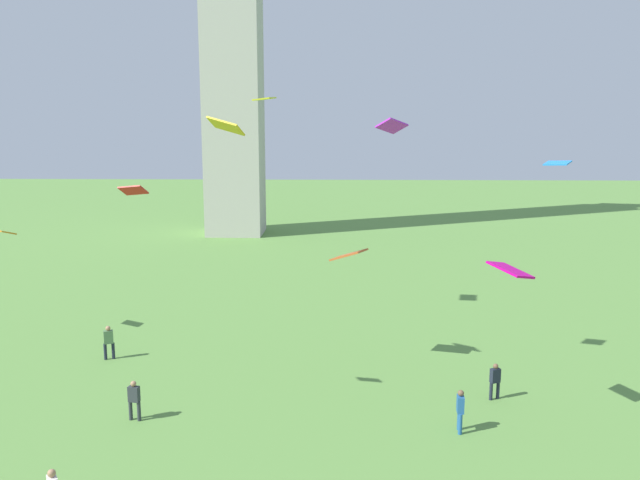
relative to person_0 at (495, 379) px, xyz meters
The scene contains 12 objects.
person_0 is the anchor object (origin of this frame).
person_1 14.94m from the person_0, behind, with size 0.50×0.33×1.65m.
person_2 18.58m from the person_0, 166.67° to the left, with size 0.51×0.40×1.72m.
person_3 3.67m from the person_0, 123.36° to the right, with size 0.28×0.52×1.69m.
kite_flying_0 26.20m from the person_0, 163.42° to the left, with size 1.62×1.43×0.41m.
kite_flying_1 5.60m from the person_0, 93.66° to the right, with size 1.76×1.91×0.57m.
kite_flying_2 19.20m from the person_0, 136.18° to the left, with size 1.23×1.59×0.24m.
kite_flying_3 12.75m from the person_0, 60.14° to the left, with size 1.51×1.43×0.27m.
kite_flying_4 16.76m from the person_0, behind, with size 1.10×0.80×0.48m.
kite_flying_5 8.57m from the person_0, 149.28° to the left, with size 1.87×1.68×0.62m.
kite_flying_6 11.69m from the person_0, 153.34° to the left, with size 1.49×1.39×0.73m.
kite_flying_7 15.63m from the person_0, behind, with size 1.57×1.40×0.85m.
Camera 1 is at (3.43, -9.64, 11.83)m, focal length 37.33 mm.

